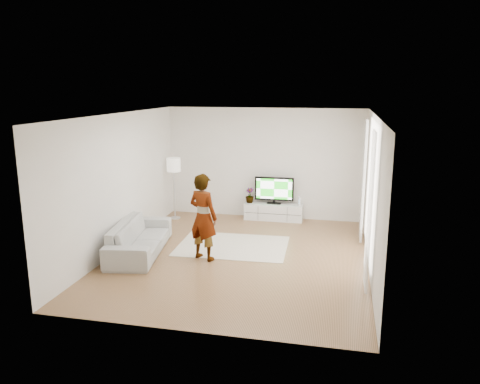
% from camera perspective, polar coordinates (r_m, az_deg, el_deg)
% --- Properties ---
extents(floor, '(6.00, 6.00, 0.00)m').
position_cam_1_polar(floor, '(9.42, -0.15, -7.87)').
color(floor, '#A07048').
rests_on(floor, ground).
extents(ceiling, '(6.00, 6.00, 0.00)m').
position_cam_1_polar(ceiling, '(8.83, -0.16, 9.38)').
color(ceiling, white).
rests_on(ceiling, wall_back).
extents(wall_left, '(0.02, 6.00, 2.80)m').
position_cam_1_polar(wall_left, '(9.86, -14.48, 1.12)').
color(wall_left, silver).
rests_on(wall_left, floor).
extents(wall_right, '(0.02, 6.00, 2.80)m').
position_cam_1_polar(wall_right, '(8.84, 15.88, -0.29)').
color(wall_right, silver).
rests_on(wall_right, floor).
extents(wall_back, '(5.00, 0.02, 2.80)m').
position_cam_1_polar(wall_back, '(11.92, 2.98, 3.49)').
color(wall_back, silver).
rests_on(wall_back, floor).
extents(wall_front, '(5.00, 0.02, 2.80)m').
position_cam_1_polar(wall_front, '(6.23, -6.17, -5.31)').
color(wall_front, silver).
rests_on(wall_front, floor).
extents(window, '(0.01, 2.60, 2.50)m').
position_cam_1_polar(window, '(9.12, 15.67, 0.44)').
color(window, white).
rests_on(window, wall_right).
extents(curtain_near, '(0.04, 0.70, 2.60)m').
position_cam_1_polar(curtain_near, '(7.87, 15.52, -2.23)').
color(curtain_near, white).
rests_on(curtain_near, floor).
extents(curtain_far, '(0.04, 0.70, 2.60)m').
position_cam_1_polar(curtain_far, '(10.41, 14.83, 1.42)').
color(curtain_far, white).
rests_on(curtain_far, floor).
extents(media_console, '(1.47, 0.42, 0.41)m').
position_cam_1_polar(media_console, '(11.90, 4.13, -2.42)').
color(media_console, white).
rests_on(media_console, floor).
extents(television, '(0.98, 0.19, 0.68)m').
position_cam_1_polar(television, '(11.79, 4.19, 0.32)').
color(television, black).
rests_on(television, media_console).
extents(game_console, '(0.07, 0.15, 0.20)m').
position_cam_1_polar(game_console, '(11.76, 7.26, -1.14)').
color(game_console, white).
rests_on(game_console, media_console).
extents(potted_plant, '(0.27, 0.27, 0.39)m').
position_cam_1_polar(potted_plant, '(11.91, 1.19, -0.40)').
color(potted_plant, '#3F7238').
rests_on(potted_plant, media_console).
extents(rug, '(2.35, 1.73, 0.01)m').
position_cam_1_polar(rug, '(10.01, -0.91, -6.58)').
color(rug, beige).
rests_on(rug, floor).
extents(player, '(0.73, 0.61, 1.70)m').
position_cam_1_polar(player, '(9.04, -4.51, -3.05)').
color(player, '#334772').
rests_on(player, rug).
extents(sofa, '(1.22, 2.34, 0.65)m').
position_cam_1_polar(sofa, '(9.74, -12.14, -5.44)').
color(sofa, '#AFAEAA').
rests_on(sofa, floor).
extents(floor_lamp, '(0.35, 0.35, 1.57)m').
position_cam_1_polar(floor_lamp, '(11.88, -8.09, 2.98)').
color(floor_lamp, silver).
rests_on(floor_lamp, floor).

